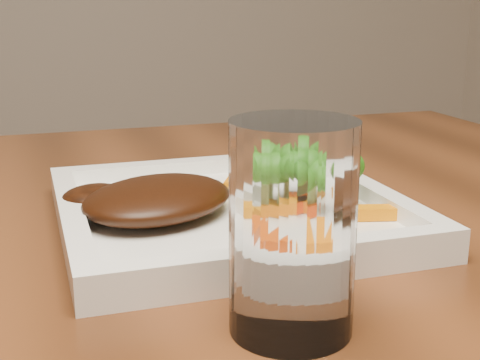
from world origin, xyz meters
name	(u,v)px	position (x,y,z in m)	size (l,w,h in m)	color
plate	(229,217)	(0.19, -0.15, 0.76)	(0.27, 0.27, 0.01)	white
steak	(158,199)	(0.13, -0.15, 0.78)	(0.13, 0.10, 0.03)	black
broccoli_0	(279,155)	(0.24, -0.12, 0.80)	(0.05, 0.05, 0.07)	#297713
broccoli_1	(315,163)	(0.27, -0.14, 0.79)	(0.05, 0.05, 0.06)	#397213
broccoli_2	(333,175)	(0.27, -0.18, 0.79)	(0.06, 0.06, 0.06)	#0F5D12
broccoli_3	(262,170)	(0.22, -0.15, 0.79)	(0.05, 0.05, 0.06)	#115F0F
carrot_0	(321,228)	(0.23, -0.23, 0.77)	(0.05, 0.01, 0.01)	#D03E03
carrot_1	(377,213)	(0.29, -0.21, 0.77)	(0.05, 0.01, 0.01)	orange
carrot_2	(267,226)	(0.20, -0.21, 0.77)	(0.06, 0.02, 0.01)	orange
carrot_4	(236,181)	(0.21, -0.09, 0.77)	(0.05, 0.01, 0.01)	#D76C03
carrot_5	(309,200)	(0.25, -0.16, 0.77)	(0.06, 0.02, 0.01)	orange
carrot_6	(278,196)	(0.23, -0.14, 0.77)	(0.05, 0.01, 0.01)	#FF3E04
drinking_glass	(292,229)	(0.17, -0.34, 0.81)	(0.07, 0.07, 0.12)	white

